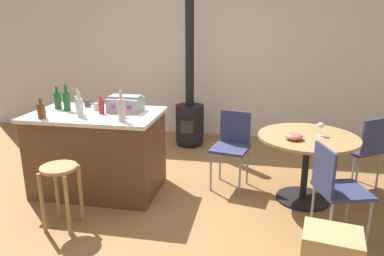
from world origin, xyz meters
The scene contains 22 objects.
ground_plane centered at (0.00, 0.00, 0.00)m, with size 8.80×8.80×0.00m, color olive.
back_wall centered at (0.00, 2.51, 1.35)m, with size 8.00×0.10×2.70m, color beige.
kitchen_island centered at (-0.74, 0.07, 0.46)m, with size 1.41×0.89×0.92m.
wooden_stool centered at (-0.74, -0.74, 0.45)m, with size 0.33×0.33×0.61m.
dining_table centered at (1.55, 0.23, 0.56)m, with size 1.03×1.03×0.73m.
folding_chair_near centered at (0.74, 0.47, 0.52)m, with size 0.47×0.47×0.88m.
folding_chair_far centered at (1.70, -0.52, 0.53)m, with size 0.50×0.50×0.88m.
folding_chair_left centered at (2.21, 0.60, 0.52)m, with size 0.56×0.56×0.88m.
wood_stove centered at (-0.02, 1.83, 0.52)m, with size 0.44×0.45×2.21m.
toolbox centered at (-0.43, 0.20, 1.00)m, with size 0.36×0.28×0.18m.
bottle_0 centered at (-0.65, 0.04, 0.99)m, with size 0.06×0.06×0.20m.
bottle_1 centered at (-0.89, 0.00, 1.02)m, with size 0.07×0.07×0.27m.
bottle_2 centered at (-0.81, -0.13, 1.02)m, with size 0.07×0.07×0.27m.
bottle_3 centered at (-1.24, 0.17, 1.02)m, with size 0.08×0.08×0.26m.
bottle_4 centered at (-1.08, 0.10, 1.03)m, with size 0.07×0.07×0.30m.
bottle_5 centered at (-1.17, -0.26, 1.00)m, with size 0.08×0.08×0.22m.
bottle_6 centered at (-0.32, -0.22, 1.03)m, with size 0.07×0.07×0.31m.
cup_0 centered at (-0.77, 0.19, 0.96)m, with size 0.11×0.07×0.08m.
cup_1 centered at (-0.95, 0.33, 0.96)m, with size 0.11×0.07×0.08m.
cup_2 centered at (-0.37, -0.07, 0.97)m, with size 0.11×0.07×0.11m.
wine_glass centered at (1.67, 0.26, 0.84)m, with size 0.07×0.07×0.14m.
serving_bowl centered at (1.39, 0.07, 0.77)m, with size 0.18×0.18×0.07m, color #DB6651.
Camera 1 is at (1.02, -3.52, 1.86)m, focal length 33.81 mm.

